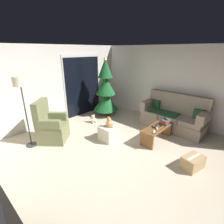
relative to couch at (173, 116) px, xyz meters
The scene contains 20 objects.
ground_plane 2.35m from the couch, behind, with size 7.00×7.00×0.00m, color beige.
wall_back 4.02m from the couch, 126.10° to the left, with size 5.72×0.12×2.50m, color silver.
wall_right 1.02m from the couch, 12.31° to the left, with size 0.12×6.00×2.50m, color silver.
patio_door_frame 3.36m from the couch, 108.89° to the left, with size 1.60×0.02×2.20m, color silver.
patio_door_glass 3.33m from the couch, 108.99° to the left, with size 1.50×0.02×2.10m, color black.
couch is the anchor object (origin of this frame).
coffee_table 1.06m from the couch, behind, with size 1.10×0.40×0.41m.
remote_white 1.39m from the couch, behind, with size 0.04×0.16×0.02m, color silver.
remote_black 1.16m from the couch, behind, with size 0.04×0.16×0.02m, color black.
remote_silver 1.18m from the couch, behind, with size 0.04×0.16×0.02m, color #ADADB2.
remote_graphite 0.97m from the couch, behind, with size 0.04×0.16×0.02m, color #333338.
book_stack 0.76m from the couch, behind, with size 0.28×0.20×0.13m.
cell_phone 0.75m from the couch, behind, with size 0.07×0.14×0.01m, color black.
christmas_tree 2.48m from the couch, 105.28° to the left, with size 0.90×0.90×2.13m.
armchair 3.63m from the couch, 145.40° to the left, with size 0.97×0.97×1.13m.
floor_lamp 4.29m from the couch, 147.73° to the left, with size 0.32×0.32×1.78m.
ottoman 2.14m from the couch, 153.51° to the left, with size 0.44×0.44×0.39m, color beige.
teddy_bear_honey 2.12m from the couch, 153.62° to the left, with size 0.21×0.22×0.29m.
teddy_bear_cream_by_tree 2.59m from the couch, 123.75° to the left, with size 0.20×0.20×0.29m.
cardboard_box_taped_mid_floor 1.97m from the couch, 143.30° to the right, with size 0.52×0.41×0.28m.
Camera 1 is at (-2.55, -2.07, 2.35)m, focal length 27.11 mm.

